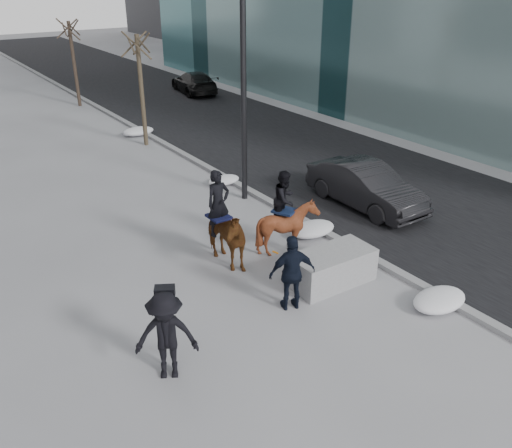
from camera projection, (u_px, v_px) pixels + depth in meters
ground at (286, 303)px, 12.12m from camera, size 120.00×120.00×0.00m
road at (274, 143)px, 23.14m from camera, size 8.00×90.00×0.01m
curb at (191, 159)px, 21.06m from camera, size 0.25×90.00×0.12m
planter at (331, 267)px, 12.76m from camera, size 2.04×1.06×0.81m
car_near at (366, 186)px, 16.75m from camera, size 1.47×4.15×1.36m
car_far at (194, 82)px, 32.06m from camera, size 2.41×4.52×1.25m
tree_near at (141, 86)px, 21.85m from camera, size 1.20×1.20×4.94m
tree_far at (74, 60)px, 28.31m from camera, size 1.20×1.20×4.81m
mounted_left at (222, 231)px, 13.35m from camera, size 0.89×1.91×2.46m
mounted_right at (287, 221)px, 13.92m from camera, size 1.63×1.70×2.23m
feeder at (292, 273)px, 11.61m from camera, size 1.11×1.02×1.75m
camera_crew at (166, 336)px, 9.62m from camera, size 1.31×1.13×1.75m
lamppost at (244, 37)px, 15.46m from camera, size 0.25×0.80×9.09m
snow_piles at (250, 194)px, 17.49m from camera, size 1.42×17.29×0.36m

